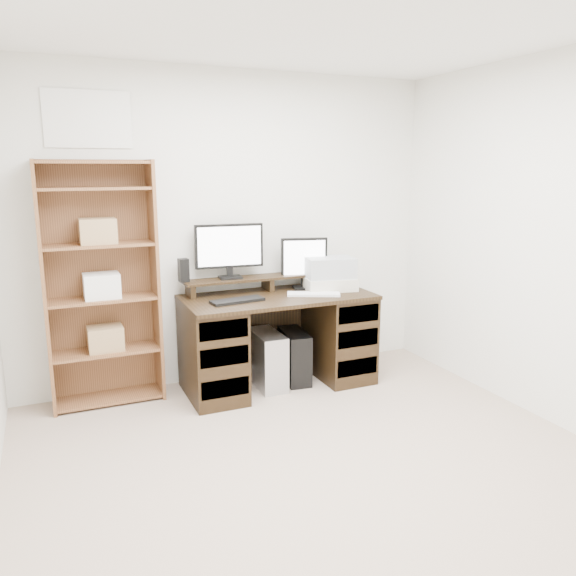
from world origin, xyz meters
TOP-DOWN VIEW (x-y plane):
  - room at (-0.00, 0.00)m, footprint 3.54×4.04m
  - desk at (0.27, 1.64)m, footprint 1.50×0.70m
  - riser_shelf at (0.27, 1.85)m, footprint 1.40×0.22m
  - monitor_wide at (-0.05, 1.88)m, footprint 0.55×0.16m
  - monitor_small at (0.57, 1.80)m, footprint 0.38×0.18m
  - speaker at (-0.42, 1.88)m, footprint 0.08×0.08m
  - keyboard_black at (-0.10, 1.54)m, footprint 0.42×0.18m
  - keyboard_white at (0.53, 1.52)m, footprint 0.43×0.29m
  - mouse at (0.81, 1.54)m, footprint 0.08×0.06m
  - printer at (0.74, 1.67)m, footprint 0.45×0.37m
  - basket at (0.74, 1.67)m, footprint 0.43×0.35m
  - tower_silver at (0.17, 1.64)m, footprint 0.21×0.45m
  - tower_black at (0.43, 1.67)m, footprint 0.23×0.44m
  - bookshelf at (-1.04, 1.86)m, footprint 0.80×0.30m

SIDE VIEW (x-z plane):
  - tower_black at x=0.43m, z-range 0.00..0.42m
  - tower_silver at x=0.17m, z-range 0.00..0.45m
  - desk at x=0.27m, z-range 0.01..0.76m
  - keyboard_white at x=0.53m, z-range 0.75..0.77m
  - keyboard_black at x=-0.10m, z-range 0.75..0.77m
  - mouse at x=0.81m, z-range 0.75..0.78m
  - printer at x=0.74m, z-range 0.75..0.85m
  - riser_shelf at x=0.27m, z-range 0.78..0.90m
  - bookshelf at x=-1.04m, z-range 0.02..1.82m
  - basket at x=0.74m, z-range 0.85..1.02m
  - speaker at x=-0.42m, z-range 0.87..1.05m
  - monitor_small at x=0.57m, z-range 0.77..1.19m
  - monitor_wide at x=-0.05m, z-range 0.90..1.33m
  - room at x=0.00m, z-range -0.02..2.52m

